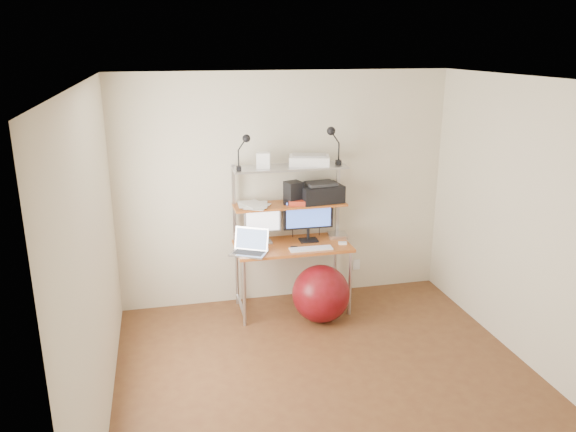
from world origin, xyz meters
name	(u,v)px	position (x,y,z in m)	size (l,w,h in m)	color
room	(335,245)	(0.00, 0.00, 1.25)	(3.60, 3.60, 3.60)	brown
computer_desk	(291,223)	(0.00, 1.50, 0.96)	(1.20, 0.60, 1.57)	#C06E25
wall_outlet	(357,265)	(0.85, 1.79, 0.30)	(0.08, 0.01, 0.12)	white
monitor_silver	(263,221)	(-0.29, 1.58, 0.97)	(0.39, 0.14, 0.44)	#A6A6AB
monitor_black	(308,216)	(0.19, 1.53, 1.01)	(0.54, 0.15, 0.54)	black
laptop	(250,248)	(-0.47, 1.31, 0.79)	(0.44, 0.41, 0.31)	silver
keyboard	(311,249)	(0.15, 1.26, 0.75)	(0.44, 0.13, 0.01)	white
mouse	(343,243)	(0.52, 1.33, 0.75)	(0.09, 0.05, 0.02)	white
mac_mini	(338,235)	(0.54, 1.57, 0.76)	(0.20, 0.20, 0.04)	silver
phone	(294,249)	(-0.02, 1.30, 0.75)	(0.07, 0.13, 0.01)	black
printer	(320,193)	(0.34, 1.57, 1.25)	(0.48, 0.35, 0.21)	black
nas_cube	(294,193)	(0.04, 1.56, 1.27)	(0.16, 0.16, 0.24)	black
red_box	(298,203)	(0.07, 1.50, 1.18)	(0.19, 0.13, 0.05)	#B4321C
scanner	(309,160)	(0.21, 1.60, 1.60)	(0.47, 0.36, 0.11)	white
box_white	(263,160)	(-0.28, 1.55, 1.63)	(0.13, 0.11, 0.16)	white
box_grey	(263,162)	(-0.27, 1.60, 1.60)	(0.11, 0.11, 0.11)	#2C2B2E
clip_lamp_left	(245,144)	(-0.48, 1.47, 1.81)	(0.14, 0.08, 0.36)	black
clip_lamp_right	(333,137)	(0.44, 1.52, 1.84)	(0.16, 0.09, 0.40)	black
exercise_ball	(321,294)	(0.23, 1.12, 0.30)	(0.59, 0.59, 0.59)	maroon
paper_stack	(254,205)	(-0.38, 1.57, 1.16)	(0.35, 0.41, 0.02)	white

